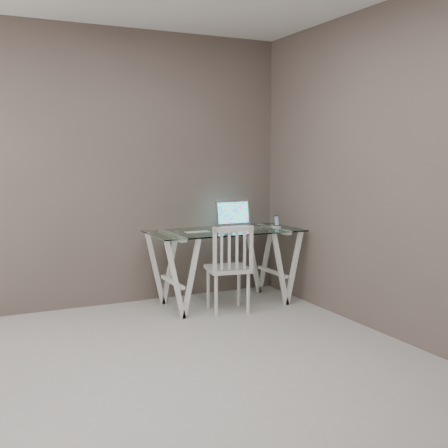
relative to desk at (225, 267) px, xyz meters
name	(u,v)px	position (x,y,z in m)	size (l,w,h in m)	color
room	(158,115)	(-1.26, -1.73, 1.33)	(4.50, 4.52, 2.71)	#B0ADA9
desk	(225,267)	(0.00, 0.00, 0.00)	(1.50, 0.70, 0.75)	silver
chair	(230,265)	(-0.09, -0.30, 0.08)	(0.45, 0.45, 0.84)	silver
laptop	(237,221)	(0.21, 0.15, 0.43)	(0.38, 0.31, 0.27)	silver
keyboard	(197,232)	(-0.31, -0.03, 0.37)	(0.25, 0.11, 0.01)	silver
mouse	(228,233)	(-0.10, -0.27, 0.38)	(0.11, 0.06, 0.03)	white
phone_dock	(277,224)	(0.58, -0.02, 0.40)	(0.06, 0.06, 0.12)	white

